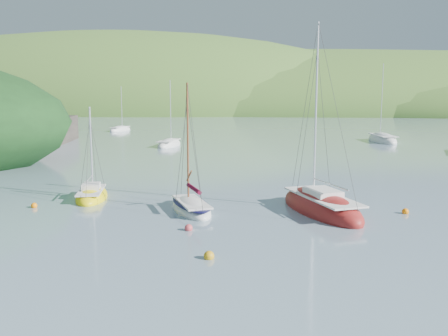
# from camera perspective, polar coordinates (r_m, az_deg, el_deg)

# --- Properties ---
(ground) EXTENTS (700.00, 700.00, 0.00)m
(ground) POSITION_cam_1_polar(r_m,az_deg,el_deg) (22.19, -2.80, -9.97)
(ground) COLOR slate
(ground) RESTS_ON ground
(shoreline_hills) EXTENTS (690.00, 135.00, 56.00)m
(shoreline_hills) POSITION_cam_1_polar(r_m,az_deg,el_deg) (193.73, 2.46, 6.70)
(shoreline_hills) COLOR #396325
(shoreline_hills) RESTS_ON ground
(daysailer_white) EXTENTS (4.01, 5.65, 8.18)m
(daysailer_white) POSITION_cam_1_polar(r_m,az_deg,el_deg) (30.11, -3.77, -4.54)
(daysailer_white) COLOR white
(daysailer_white) RESTS_ON ground
(sloop_red) EXTENTS (5.89, 8.60, 12.08)m
(sloop_red) POSITION_cam_1_polar(r_m,az_deg,el_deg) (30.36, 11.03, -4.52)
(sloop_red) COLOR maroon
(sloop_red) RESTS_ON ground
(sailboat_yellow) EXTENTS (3.07, 5.35, 6.68)m
(sailboat_yellow) POSITION_cam_1_polar(r_m,az_deg,el_deg) (34.56, -14.88, -3.12)
(sailboat_yellow) COLOR yellow
(sailboat_yellow) RESTS_ON ground
(distant_sloop_a) EXTENTS (2.95, 6.71, 9.28)m
(distant_sloop_a) POSITION_cam_1_polar(r_m,az_deg,el_deg) (65.38, -6.29, 2.64)
(distant_sloop_a) COLOR white
(distant_sloop_a) RESTS_ON ground
(distant_sloop_b) EXTENTS (4.05, 8.67, 11.90)m
(distant_sloop_b) POSITION_cam_1_polar(r_m,az_deg,el_deg) (74.06, 17.64, 3.03)
(distant_sloop_b) COLOR white
(distant_sloop_b) RESTS_ON ground
(distant_sloop_c) EXTENTS (3.46, 6.37, 8.63)m
(distant_sloop_c) POSITION_cam_1_polar(r_m,az_deg,el_deg) (91.72, -11.78, 4.27)
(distant_sloop_c) COLOR white
(distant_sloop_c) RESTS_ON ground
(mooring_buoys) EXTENTS (22.82, 9.58, 0.46)m
(mooring_buoys) POSITION_cam_1_polar(r_m,az_deg,el_deg) (26.16, -1.35, -6.76)
(mooring_buoys) COLOR #CF9512
(mooring_buoys) RESTS_ON ground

